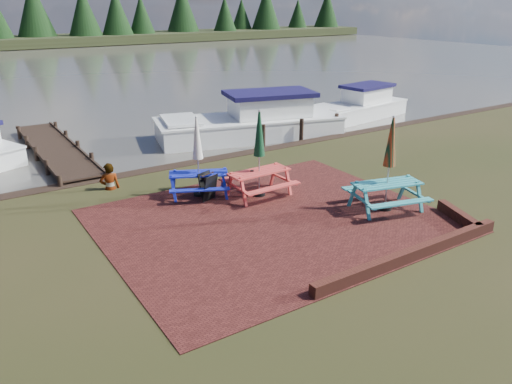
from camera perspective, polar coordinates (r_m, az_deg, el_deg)
The scene contains 12 objects.
ground at distance 13.08m, azimuth 4.38°, elevation -4.84°, with size 120.00×120.00×0.00m, color black.
paving at distance 13.80m, azimuth 1.89°, elevation -3.29°, with size 9.00×7.50×0.02m, color #3B1512.
brick_wall at distance 12.87m, azimuth 18.71°, elevation -5.70°, with size 6.21×1.79×0.30m.
water at distance 47.22m, azimuth -24.34°, elevation 12.34°, with size 120.00×60.00×0.02m, color #47443D.
picnic_table_teal at distance 14.68m, azimuth 14.81°, elevation 1.50°, with size 2.35×2.19×2.74m.
picnic_table_red at distance 15.25m, azimuth 0.37°, elevation 2.86°, with size 1.97×1.76×2.67m.
picnic_table_blue at distance 15.37m, azimuth -6.60°, elevation 2.60°, with size 2.29×2.19×2.48m.
chalkboard at distance 15.16m, azimuth -5.49°, elevation 0.63°, with size 0.55×0.64×0.83m.
jetty at distance 21.66m, azimuth -21.88°, elevation 4.59°, with size 1.76×9.08×1.00m.
boat_near at distance 22.88m, azimuth -0.32°, elevation 7.87°, with size 8.80×4.84×2.26m.
boat_far at distance 27.47m, azimuth 11.72°, elevation 9.44°, with size 6.27×2.98×1.88m.
person at distance 16.50m, azimuth -16.60°, elevation 3.13°, with size 0.63×0.41×1.73m, color gray.
Camera 1 is at (-7.18, -9.32, 5.70)m, focal length 35.00 mm.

